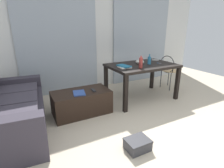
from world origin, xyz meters
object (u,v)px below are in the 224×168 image
Objects in this scene: tv_remote_primary at (93,90)px; bottle_far at (141,63)px; tv_remote_on_table at (155,60)px; scissors at (159,63)px; coffee_table at (82,102)px; book_stack at (124,66)px; magazine at (79,93)px; shoebox at (137,144)px; couch at (8,112)px; bottle_near at (149,60)px; bowl at (140,62)px; wire_chair at (169,68)px; craft_table at (142,69)px.

bottle_far is at bearing -1.84° from tv_remote_primary.
tv_remote_on_table reaches higher than scissors.
book_stack is at bearing -0.29° from coffee_table.
magazine reaches higher than shoebox.
magazine is (-1.95, -0.36, -0.33)m from tv_remote_on_table.
magazine is (1.06, -0.05, 0.13)m from couch.
bottle_far reaches higher than magazine.
book_stack reaches higher than tv_remote_on_table.
magazine is (-1.56, -0.11, -0.40)m from bottle_near.
wire_chair is at bearing 7.10° from bowl.
bottle_far is at bearing -131.95° from craft_table.
shoebox is (-1.58, -1.56, -0.69)m from tv_remote_on_table.
tv_remote_on_table is 2.01m from magazine.
bottle_near reaches higher than book_stack.
tv_remote_primary is (-0.67, -0.07, -0.34)m from book_stack.
bowl is at bearing 55.97° from bottle_far.
craft_table reaches higher than magazine.
bottle_near is (-0.82, -0.23, 0.31)m from wire_chair.
bowl is 1.22m from tv_remote_primary.
scissors is at bearing -9.10° from craft_table.
wire_chair is (2.31, 0.26, 0.31)m from coffee_table.
magazine is 1.30m from shoebox.
book_stack is at bearing -162.75° from bowl.
coffee_table is 0.31m from tv_remote_primary.
coffee_table is 5.61× the size of bowl.
wire_chair is at bearing 10.50° from book_stack.
tv_remote_primary reaches higher than coffee_table.
tv_remote_primary is 0.51× the size of shoebox.
scissors reaches higher than couch.
craft_table is at bearing 11.83° from tv_remote_primary.
coffee_table is at bearing -179.65° from scissors.
tv_remote_on_table is (0.54, 0.21, 0.11)m from craft_table.
coffee_table is 6.48× the size of tv_remote_primary.
craft_table is 0.15m from bowl.
bowl is 0.68× the size of magazine.
wire_chair is 1.02m from bowl.
bowl is at bearing 20.65° from magazine.
wire_chair and bowl have the same top height.
craft_table is 0.99m from wire_chair.
scissors is 0.33× the size of shoebox.
book_stack is at bearing -177.06° from bottle_near.
bottle_near is at bearing 1.23° from couch.
bottle_near reaches higher than magazine.
craft_table is 1.65× the size of wire_chair.
couch reaches higher than magazine.
bottle_far reaches higher than tv_remote_on_table.
bottle_far is at bearing 177.05° from tv_remote_on_table.
bowl is at bearing 97.78° from craft_table.
wire_chair is 3.62× the size of bottle_far.
craft_table is at bearing -82.22° from bowl.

